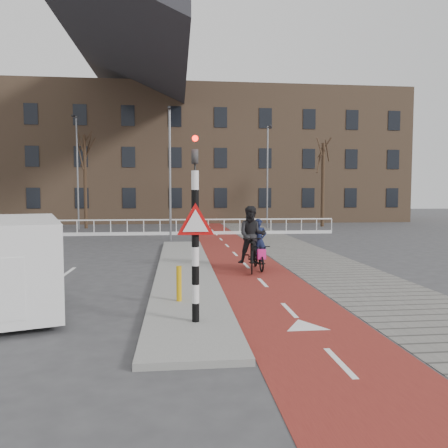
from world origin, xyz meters
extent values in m
plane|color=#38383A|center=(0.00, 0.00, 0.00)|extent=(120.00, 120.00, 0.00)
cube|color=maroon|center=(1.50, 10.00, 0.01)|extent=(2.50, 60.00, 0.01)
cube|color=slate|center=(4.30, 10.00, 0.01)|extent=(3.00, 60.00, 0.01)
cube|color=gray|center=(-0.70, 4.00, 0.06)|extent=(1.80, 16.00, 0.12)
cylinder|color=black|center=(-0.60, -2.00, 1.56)|extent=(0.14, 0.14, 2.88)
imported|color=black|center=(-0.60, -2.00, 3.40)|extent=(0.13, 0.16, 0.80)
cylinder|color=#FF0C05|center=(-0.60, -2.14, 3.58)|extent=(0.11, 0.02, 0.11)
cylinder|color=#D19C0B|center=(-0.91, -0.35, 0.52)|extent=(0.12, 0.12, 0.80)
imported|color=black|center=(1.79, 4.18, 0.43)|extent=(0.59, 1.62, 0.85)
imported|color=#151C3B|center=(1.79, 4.18, 0.99)|extent=(0.54, 0.36, 1.48)
cube|color=#EB2184|center=(1.78, 3.63, 0.60)|extent=(0.27, 0.18, 0.32)
imported|color=black|center=(1.50, 3.84, 0.62)|extent=(0.91, 2.10, 1.22)
imported|color=black|center=(1.50, 3.84, 1.21)|extent=(1.04, 0.87, 1.91)
cube|color=silver|center=(-4.61, -0.12, 1.08)|extent=(3.20, 5.03, 1.87)
cube|color=#1A7A2D|center=(-3.66, -0.12, 0.98)|extent=(0.93, 2.86, 0.55)
cylinder|color=black|center=(-3.37, -1.39, 0.33)|extent=(0.42, 0.70, 0.66)
cylinder|color=black|center=(-4.33, 1.64, 0.33)|extent=(0.42, 0.70, 0.66)
cube|color=silver|center=(-5.00, 17.00, 0.95)|extent=(28.00, 0.08, 0.08)
cube|color=silver|center=(-5.00, 17.00, 0.10)|extent=(28.00, 0.10, 0.20)
cube|color=#7F6047|center=(-3.00, 32.00, 6.00)|extent=(46.00, 10.00, 12.00)
cylinder|color=#312215|center=(-7.64, 22.86, 3.42)|extent=(0.24, 0.24, 6.85)
cylinder|color=#312215|center=(10.35, 22.76, 3.23)|extent=(0.27, 0.27, 6.46)
cylinder|color=slate|center=(-1.30, 13.81, 3.57)|extent=(0.12, 0.12, 7.14)
cylinder|color=slate|center=(-7.98, 21.98, 4.01)|extent=(0.12, 0.12, 8.03)
cylinder|color=slate|center=(5.65, 21.27, 3.72)|extent=(0.12, 0.12, 7.44)
camera|label=1|loc=(-0.94, -10.23, 2.57)|focal=35.00mm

